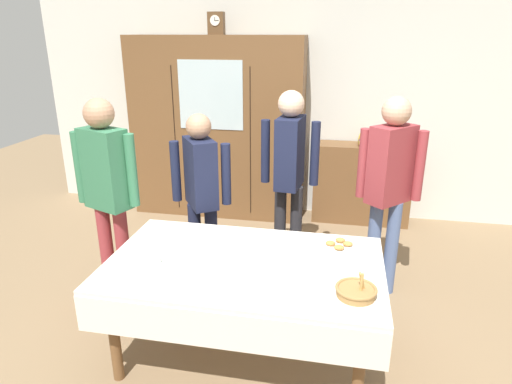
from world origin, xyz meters
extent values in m
plane|color=#846B4C|center=(0.00, 0.00, 0.00)|extent=(12.00, 12.00, 0.00)
cube|color=silver|center=(0.00, 2.65, 1.35)|extent=(6.40, 0.10, 2.70)
cylinder|color=brown|center=(-0.77, -0.60, 0.35)|extent=(0.07, 0.07, 0.70)
cylinder|color=brown|center=(0.77, -0.60, 0.35)|extent=(0.07, 0.07, 0.70)
cylinder|color=brown|center=(-0.77, 0.20, 0.35)|extent=(0.07, 0.07, 0.70)
cylinder|color=brown|center=(0.77, 0.20, 0.35)|extent=(0.07, 0.07, 0.70)
cube|color=silver|center=(0.00, -0.20, 0.72)|extent=(1.81, 1.09, 0.03)
cube|color=silver|center=(0.00, -0.74, 0.58)|extent=(1.81, 0.01, 0.24)
cube|color=brown|center=(-0.90, 2.35, 1.07)|extent=(2.06, 0.45, 2.13)
cube|color=silver|center=(-0.90, 2.13, 1.49)|extent=(0.74, 0.01, 0.77)
cube|color=black|center=(-1.35, 2.13, 0.96)|extent=(0.01, 0.01, 1.71)
cube|color=black|center=(-0.45, 2.13, 0.96)|extent=(0.01, 0.01, 1.71)
cube|color=brown|center=(-0.87, 2.35, 2.25)|extent=(0.18, 0.10, 0.24)
cylinder|color=white|center=(-0.87, 2.30, 2.28)|extent=(0.11, 0.01, 0.11)
cube|color=black|center=(-0.87, 2.30, 2.30)|extent=(0.00, 0.00, 0.04)
cube|color=black|center=(-0.85, 2.30, 2.28)|extent=(0.05, 0.00, 0.00)
cube|color=brown|center=(0.84, 2.41, 0.47)|extent=(1.12, 0.35, 0.94)
cube|color=#99332D|center=(0.84, 2.41, 0.95)|extent=(0.14, 0.19, 0.02)
cube|color=#B29333|center=(0.84, 2.41, 0.98)|extent=(0.15, 0.21, 0.04)
cube|color=#664C7A|center=(0.84, 2.41, 1.01)|extent=(0.15, 0.17, 0.02)
cube|color=#B29333|center=(0.84, 2.41, 1.04)|extent=(0.15, 0.19, 0.04)
cylinder|color=silver|center=(-0.56, -0.36, 0.74)|extent=(0.13, 0.13, 0.01)
cylinder|color=silver|center=(-0.56, -0.36, 0.77)|extent=(0.08, 0.08, 0.05)
torus|color=silver|center=(-0.52, -0.36, 0.77)|extent=(0.04, 0.01, 0.04)
cylinder|color=#47230F|center=(-0.56, -0.36, 0.79)|extent=(0.06, 0.06, 0.01)
cylinder|color=white|center=(0.09, -0.02, 0.74)|extent=(0.13, 0.13, 0.01)
cylinder|color=white|center=(0.09, -0.02, 0.77)|extent=(0.08, 0.08, 0.05)
torus|color=white|center=(0.13, -0.02, 0.77)|extent=(0.04, 0.01, 0.04)
cylinder|color=#47230F|center=(0.09, -0.02, 0.79)|extent=(0.06, 0.06, 0.01)
cylinder|color=white|center=(0.69, -0.11, 0.74)|extent=(0.13, 0.13, 0.01)
cylinder|color=white|center=(0.69, -0.11, 0.77)|extent=(0.08, 0.08, 0.05)
torus|color=white|center=(0.73, -0.11, 0.77)|extent=(0.04, 0.01, 0.04)
cylinder|color=white|center=(-0.31, 0.05, 0.74)|extent=(0.13, 0.13, 0.01)
cylinder|color=white|center=(-0.31, 0.05, 0.77)|extent=(0.08, 0.08, 0.05)
torus|color=white|center=(-0.27, 0.05, 0.77)|extent=(0.04, 0.01, 0.04)
cylinder|color=#47230F|center=(-0.31, 0.05, 0.79)|extent=(0.06, 0.06, 0.01)
cylinder|color=white|center=(0.31, 0.05, 0.74)|extent=(0.13, 0.13, 0.01)
cylinder|color=white|center=(0.31, 0.05, 0.77)|extent=(0.08, 0.08, 0.05)
torus|color=white|center=(0.35, 0.05, 0.77)|extent=(0.04, 0.01, 0.04)
cylinder|color=#47230F|center=(0.31, 0.05, 0.79)|extent=(0.06, 0.06, 0.01)
cylinder|color=#9E7542|center=(0.72, -0.47, 0.76)|extent=(0.22, 0.22, 0.05)
torus|color=#9E7542|center=(0.72, -0.47, 0.78)|extent=(0.24, 0.24, 0.02)
cylinder|color=tan|center=(0.74, -0.49, 0.83)|extent=(0.02, 0.02, 0.12)
cylinder|color=tan|center=(0.75, -0.47, 0.83)|extent=(0.04, 0.04, 0.12)
cylinder|color=tan|center=(0.74, -0.46, 0.83)|extent=(0.04, 0.04, 0.12)
cylinder|color=white|center=(0.61, 0.13, 0.74)|extent=(0.28, 0.28, 0.01)
ellipsoid|color=#BC7F3D|center=(0.67, 0.14, 0.76)|extent=(0.07, 0.05, 0.04)
ellipsoid|color=#BC7F3D|center=(0.62, 0.19, 0.76)|extent=(0.07, 0.05, 0.04)
ellipsoid|color=#BC7F3D|center=(0.55, 0.13, 0.76)|extent=(0.07, 0.05, 0.04)
ellipsoid|color=#BC7F3D|center=(0.61, 0.07, 0.76)|extent=(0.07, 0.05, 0.04)
cube|color=silver|center=(0.42, -0.22, 0.73)|extent=(0.10, 0.01, 0.00)
ellipsoid|color=silver|center=(0.48, -0.22, 0.74)|extent=(0.03, 0.02, 0.01)
cube|color=silver|center=(-0.65, 0.09, 0.73)|extent=(0.10, 0.01, 0.00)
ellipsoid|color=silver|center=(-0.59, 0.09, 0.74)|extent=(0.03, 0.02, 0.01)
cylinder|color=#191E38|center=(-0.64, 0.65, 0.38)|extent=(0.11, 0.11, 0.77)
cylinder|color=#191E38|center=(-0.49, 0.65, 0.38)|extent=(0.11, 0.11, 0.77)
cube|color=#191E38|center=(-0.56, 0.65, 1.06)|extent=(0.37, 0.41, 0.58)
sphere|color=tan|center=(-0.56, 0.65, 1.45)|extent=(0.21, 0.21, 0.21)
cylinder|color=#191E38|center=(-0.78, 0.65, 1.06)|extent=(0.08, 0.08, 0.52)
cylinder|color=#191E38|center=(-0.34, 0.65, 1.06)|extent=(0.08, 0.08, 0.52)
cylinder|color=slate|center=(0.91, 0.83, 0.42)|extent=(0.11, 0.11, 0.84)
cylinder|color=slate|center=(1.06, 0.83, 0.42)|extent=(0.11, 0.11, 0.84)
cube|color=#933338|center=(0.98, 0.83, 1.16)|extent=(0.39, 0.40, 0.63)
sphere|color=tan|center=(0.98, 0.83, 1.59)|extent=(0.23, 0.23, 0.23)
cylinder|color=#933338|center=(0.76, 0.83, 1.16)|extent=(0.08, 0.08, 0.57)
cylinder|color=#933338|center=(1.20, 0.83, 1.16)|extent=(0.08, 0.08, 0.57)
cylinder|color=#933338|center=(-1.28, 0.27, 0.42)|extent=(0.11, 0.11, 0.85)
cylinder|color=#933338|center=(-1.13, 0.27, 0.42)|extent=(0.11, 0.11, 0.85)
cube|color=#33704C|center=(-1.21, 0.27, 1.16)|extent=(0.41, 0.32, 0.63)
sphere|color=tan|center=(-1.21, 0.27, 1.59)|extent=(0.23, 0.23, 0.23)
cylinder|color=#33704C|center=(-1.43, 0.27, 1.16)|extent=(0.08, 0.08, 0.57)
cylinder|color=#33704C|center=(-0.99, 0.27, 1.16)|extent=(0.08, 0.08, 0.57)
cylinder|color=#232328|center=(0.06, 1.06, 0.42)|extent=(0.11, 0.11, 0.84)
cylinder|color=#232328|center=(0.21, 1.06, 0.42)|extent=(0.11, 0.11, 0.84)
cube|color=#191E38|center=(0.14, 1.06, 1.16)|extent=(0.24, 0.38, 0.63)
sphere|color=#DBB293|center=(0.14, 1.06, 1.59)|extent=(0.23, 0.23, 0.23)
cylinder|color=#191E38|center=(-0.08, 1.06, 1.16)|extent=(0.08, 0.08, 0.57)
cylinder|color=#191E38|center=(0.36, 1.06, 1.16)|extent=(0.08, 0.08, 0.57)
camera|label=1|loc=(0.59, -2.77, 2.17)|focal=31.42mm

